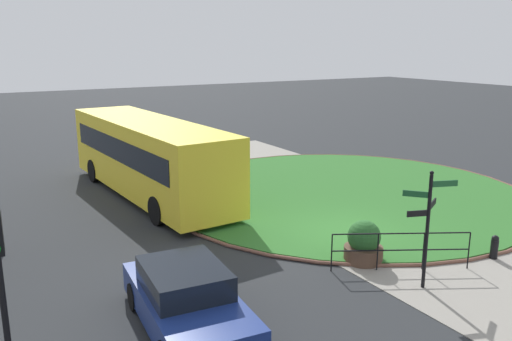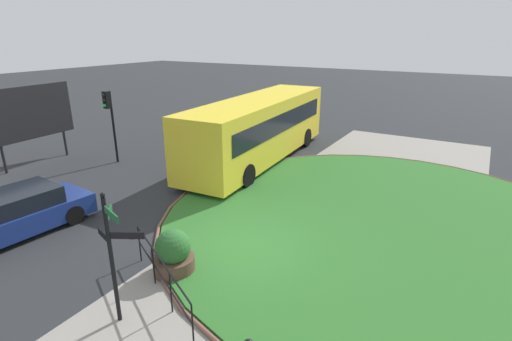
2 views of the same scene
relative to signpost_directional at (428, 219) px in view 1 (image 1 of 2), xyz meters
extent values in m
plane|color=#282B2D|center=(3.90, -0.72, -1.81)|extent=(120.00, 120.00, 0.00)
cube|color=gray|center=(3.90, -2.85, -1.80)|extent=(32.00, 7.73, 0.02)
cylinder|color=#2D6B28|center=(7.67, -3.80, -1.76)|extent=(14.55, 14.55, 0.10)
torus|color=brown|center=(7.67, -3.80, -1.75)|extent=(14.86, 14.86, 0.11)
cylinder|color=black|center=(-0.04, 0.03, -0.34)|extent=(0.09, 0.09, 2.94)
sphere|color=black|center=(-0.04, 0.03, 1.18)|extent=(0.10, 0.10, 0.10)
cube|color=#195128|center=(-0.16, -0.32, 0.90)|extent=(0.25, 0.63, 0.15)
cube|color=#195128|center=(0.22, 0.25, 0.63)|extent=(0.47, 0.42, 0.15)
cube|color=black|center=(0.16, -0.32, 0.30)|extent=(0.37, 0.62, 0.15)
cube|color=black|center=(0.06, 0.32, 0.18)|extent=(0.20, 0.51, 0.15)
cylinder|color=black|center=(0.24, -3.12, -1.52)|extent=(0.22, 0.22, 0.58)
sphere|color=black|center=(0.24, -3.12, -1.19)|extent=(0.21, 0.21, 0.21)
cube|color=black|center=(1.04, -0.25, -0.75)|extent=(1.79, 3.31, 0.03)
cube|color=black|center=(1.04, -0.25, -1.22)|extent=(1.79, 3.31, 0.03)
cylinder|color=black|center=(1.92, 1.40, -1.28)|extent=(0.04, 0.04, 1.06)
cylinder|color=black|center=(1.33, 0.30, -1.28)|extent=(0.04, 0.04, 1.06)
cylinder|color=black|center=(0.74, -0.79, -1.28)|extent=(0.04, 0.04, 1.06)
cylinder|color=black|center=(0.15, -1.89, -1.28)|extent=(0.04, 0.04, 1.06)
cube|color=yellow|center=(11.40, 3.16, -0.15)|extent=(10.93, 3.24, 2.76)
cube|color=black|center=(11.32, 4.45, 0.24)|extent=(9.48, 0.62, 0.88)
cube|color=black|center=(11.49, 1.86, 0.24)|extent=(9.48, 0.62, 0.88)
cube|color=black|center=(16.80, 3.50, -0.01)|extent=(0.15, 2.10, 1.10)
cube|color=black|center=(16.80, 3.50, 1.01)|extent=(0.11, 1.41, 0.28)
cylinder|color=black|center=(14.78, 4.56, -1.31)|extent=(1.02, 0.36, 1.00)
cylinder|color=black|center=(14.93, 2.19, -1.31)|extent=(1.02, 0.36, 1.00)
cylinder|color=black|center=(7.88, 4.12, -1.31)|extent=(1.02, 0.36, 1.00)
cylinder|color=black|center=(8.03, 1.76, -1.31)|extent=(1.02, 0.36, 1.00)
cube|color=navy|center=(1.16, 5.90, -1.30)|extent=(4.42, 2.20, 0.66)
cube|color=black|center=(1.33, 5.89, -0.70)|extent=(2.17, 1.79, 0.54)
cylinder|color=black|center=(-0.24, 5.17, -1.49)|extent=(0.66, 0.27, 0.64)
cylinder|color=black|center=(2.41, 4.95, -1.49)|extent=(0.66, 0.27, 0.64)
cylinder|color=black|center=(2.55, 6.63, -1.49)|extent=(0.66, 0.27, 0.64)
cylinder|color=black|center=(0.77, 9.42, -0.09)|extent=(0.11, 0.11, 3.44)
cylinder|color=brown|center=(1.97, 0.23, -1.58)|extent=(1.09, 1.09, 0.46)
sphere|color=#286028|center=(1.97, 0.23, -1.05)|extent=(0.93, 0.93, 0.93)
camera|label=1|loc=(-8.49, 9.84, 4.20)|focal=37.08mm
camera|label=2|loc=(-4.56, -6.12, 4.16)|focal=27.48mm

